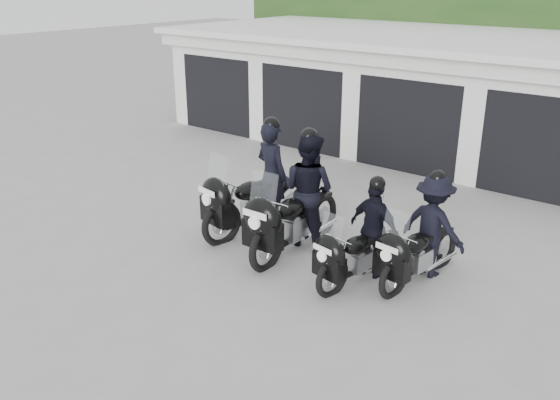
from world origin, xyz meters
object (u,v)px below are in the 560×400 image
Objects in this scene: police_bike_c at (367,236)px; police_bike_b at (301,199)px; police_bike_d at (427,233)px; police_bike_a at (257,187)px.

police_bike_b is at bearing -179.78° from police_bike_c.
police_bike_b is 1.49m from police_bike_c.
police_bike_b is 2.18m from police_bike_d.
police_bike_c is (2.52, -0.36, -0.14)m from police_bike_a.
police_bike_b is 1.28× the size of police_bike_c.
police_bike_a is 2.55m from police_bike_c.
police_bike_a is 3.22m from police_bike_d.
police_bike_b reaches higher than police_bike_a.
police_bike_a is at bearing -168.91° from police_bike_d.
police_bike_d is at bearing 50.70° from police_bike_c.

